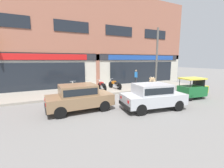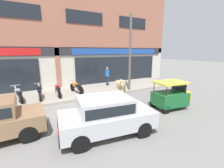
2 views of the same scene
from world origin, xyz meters
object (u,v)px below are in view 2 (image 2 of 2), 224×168
(cow, at_px, (121,85))
(motorcycle_0, at_px, (18,95))
(pedestrian, at_px, (107,74))
(car_1, at_px, (107,114))
(auto_rickshaw, at_px, (171,97))
(motorcycle_2, at_px, (58,90))
(motorcycle_3, at_px, (76,87))
(motorcycle_1, at_px, (40,92))
(utility_pole, at_px, (130,54))

(cow, distance_m, motorcycle_0, 6.23)
(pedestrian, bearing_deg, car_1, -117.61)
(cow, bearing_deg, motorcycle_0, 155.52)
(auto_rickshaw, distance_m, motorcycle_2, 7.12)
(motorcycle_2, relative_size, motorcycle_3, 1.01)
(motorcycle_1, relative_size, utility_pole, 0.33)
(motorcycle_1, bearing_deg, cow, -29.58)
(motorcycle_1, distance_m, utility_pole, 6.74)
(motorcycle_2, distance_m, pedestrian, 4.48)
(motorcycle_0, relative_size, motorcycle_2, 0.98)
(cow, bearing_deg, motorcycle_3, 128.22)
(pedestrian, bearing_deg, auto_rickshaw, -82.58)
(car_1, height_order, motorcycle_1, car_1)
(motorcycle_1, xyz_separation_m, motorcycle_3, (2.41, 0.11, 0.00))
(motorcycle_0, bearing_deg, motorcycle_2, -0.21)
(cow, distance_m, motorcycle_2, 4.29)
(motorcycle_0, xyz_separation_m, motorcycle_2, (2.26, -0.01, 0.00))
(pedestrian, relative_size, utility_pole, 0.29)
(auto_rickshaw, distance_m, pedestrian, 6.13)
(cow, relative_size, car_1, 0.46)
(car_1, bearing_deg, utility_pole, 46.55)
(cow, height_order, motorcycle_2, cow)
(cow, distance_m, pedestrian, 3.76)
(utility_pole, bearing_deg, car_1, -133.45)
(pedestrian, bearing_deg, motorcycle_3, -161.86)
(car_1, distance_m, pedestrian, 7.54)
(cow, height_order, utility_pole, utility_pole)
(motorcycle_0, height_order, motorcycle_2, same)
(cow, distance_m, motorcycle_3, 3.42)
(motorcycle_0, distance_m, motorcycle_1, 1.15)
(cow, distance_m, auto_rickshaw, 2.96)
(auto_rickshaw, bearing_deg, utility_pole, 89.84)
(cow, xyz_separation_m, pedestrian, (0.91, 3.65, 0.14))
(motorcycle_1, bearing_deg, utility_pole, -9.60)
(auto_rickshaw, relative_size, motorcycle_3, 1.15)
(car_1, distance_m, motorcycle_3, 5.71)
(motorcycle_3, xyz_separation_m, utility_pole, (3.81, -1.16, 2.38))
(car_1, height_order, utility_pole, utility_pole)
(motorcycle_1, relative_size, pedestrian, 1.13)
(cow, xyz_separation_m, car_1, (-2.58, -3.02, -0.19))
(car_1, bearing_deg, auto_rickshaw, 8.20)
(auto_rickshaw, relative_size, motorcycle_1, 1.14)
(motorcycle_3, xyz_separation_m, pedestrian, (3.01, 0.99, 0.60))
(motorcycle_1, bearing_deg, auto_rickshaw, -38.65)
(auto_rickshaw, xyz_separation_m, motorcycle_2, (-5.10, 4.97, -0.12))
(cow, height_order, pedestrian, pedestrian)
(cow, height_order, motorcycle_3, cow)
(motorcycle_1, height_order, pedestrian, pedestrian)
(motorcycle_1, bearing_deg, motorcycle_2, 0.44)
(motorcycle_2, bearing_deg, motorcycle_1, -179.56)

